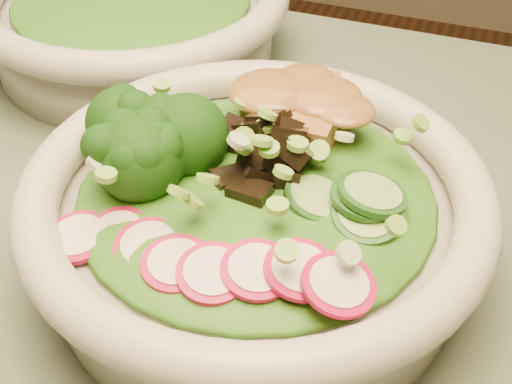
% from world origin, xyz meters
% --- Properties ---
extents(salad_bowl, '(0.27, 0.27, 0.07)m').
position_xyz_m(salad_bowl, '(-0.05, 0.05, 0.79)').
color(salad_bowl, beige).
rests_on(salad_bowl, dining_table).
extents(side_bowl, '(0.27, 0.27, 0.07)m').
position_xyz_m(side_bowl, '(-0.24, 0.26, 0.79)').
color(side_bowl, beige).
rests_on(side_bowl, dining_table).
extents(lettuce_bed, '(0.20, 0.20, 0.02)m').
position_xyz_m(lettuce_bed, '(-0.05, 0.05, 0.81)').
color(lettuce_bed, '#255512').
rests_on(lettuce_bed, salad_bowl).
extents(broccoli_florets, '(0.09, 0.08, 0.04)m').
position_xyz_m(broccoli_florets, '(-0.12, 0.05, 0.83)').
color(broccoli_florets, black).
rests_on(broccoli_florets, salad_bowl).
extents(radish_slices, '(0.11, 0.05, 0.02)m').
position_xyz_m(radish_slices, '(-0.05, -0.01, 0.81)').
color(radish_slices, '#B40D41').
rests_on(radish_slices, salad_bowl).
extents(cucumber_slices, '(0.08, 0.08, 0.04)m').
position_xyz_m(cucumber_slices, '(0.01, 0.05, 0.82)').
color(cucumber_slices, '#A0CC71').
rests_on(cucumber_slices, salad_bowl).
extents(mushroom_heap, '(0.08, 0.08, 0.04)m').
position_xyz_m(mushroom_heap, '(-0.05, 0.07, 0.82)').
color(mushroom_heap, black).
rests_on(mushroom_heap, salad_bowl).
extents(tofu_cubes, '(0.10, 0.07, 0.04)m').
position_xyz_m(tofu_cubes, '(-0.05, 0.12, 0.82)').
color(tofu_cubes, olive).
rests_on(tofu_cubes, salad_bowl).
extents(peanut_sauce, '(0.07, 0.06, 0.02)m').
position_xyz_m(peanut_sauce, '(-0.05, 0.12, 0.84)').
color(peanut_sauce, brown).
rests_on(peanut_sauce, tofu_cubes).
extents(scallion_garnish, '(0.19, 0.19, 0.02)m').
position_xyz_m(scallion_garnish, '(-0.05, 0.05, 0.83)').
color(scallion_garnish, '#7DB841').
rests_on(scallion_garnish, salad_bowl).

